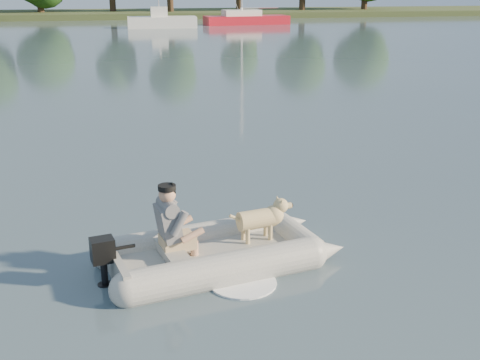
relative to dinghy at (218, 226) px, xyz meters
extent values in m
plane|color=slate|center=(0.22, -0.35, -0.58)|extent=(160.00, 160.00, 0.00)
cube|color=#47512D|center=(0.22, 61.65, -0.33)|extent=(160.00, 12.00, 0.70)
cylinder|color=#332316|center=(-9.68, 60.98, 0.89)|extent=(0.70, 0.70, 2.94)
cylinder|color=#332316|center=(11.52, 60.08, 1.02)|extent=(0.70, 0.70, 3.21)
cube|color=red|center=(9.89, 47.62, -0.30)|extent=(7.88, 3.17, 0.96)
cube|color=white|center=(9.41, 47.56, 0.42)|extent=(3.53, 2.10, 0.57)
camera|label=1|loc=(-1.15, -7.81, 3.32)|focal=45.00mm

